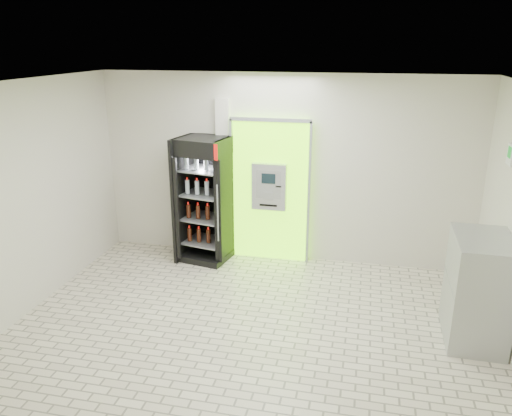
% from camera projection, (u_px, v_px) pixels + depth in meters
% --- Properties ---
extents(ground, '(6.00, 6.00, 0.00)m').
position_uv_depth(ground, '(248.00, 337.00, 6.11)').
color(ground, beige).
rests_on(ground, ground).
extents(room_shell, '(6.00, 6.00, 6.00)m').
position_uv_depth(room_shell, '(247.00, 193.00, 5.52)').
color(room_shell, beige).
rests_on(room_shell, ground).
extents(atm_assembly, '(1.30, 0.24, 2.33)m').
position_uv_depth(atm_assembly, '(270.00, 190.00, 8.01)').
color(atm_assembly, '#75EC0B').
rests_on(atm_assembly, ground).
extents(pillar, '(0.22, 0.11, 2.60)m').
position_uv_depth(pillar, '(224.00, 179.00, 8.16)').
color(pillar, silver).
rests_on(pillar, ground).
extents(beverage_cooler, '(0.88, 0.83, 2.03)m').
position_uv_depth(beverage_cooler, '(205.00, 202.00, 8.05)').
color(beverage_cooler, black).
rests_on(beverage_cooler, ground).
extents(steel_cabinet, '(0.67, 0.99, 1.30)m').
position_uv_depth(steel_cabinet, '(478.00, 289.00, 5.90)').
color(steel_cabinet, '#A1A4A9').
rests_on(steel_cabinet, ground).
extents(exit_sign, '(0.02, 0.22, 0.26)m').
position_uv_depth(exit_sign, '(510.00, 154.00, 6.11)').
color(exit_sign, white).
rests_on(exit_sign, room_shell).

